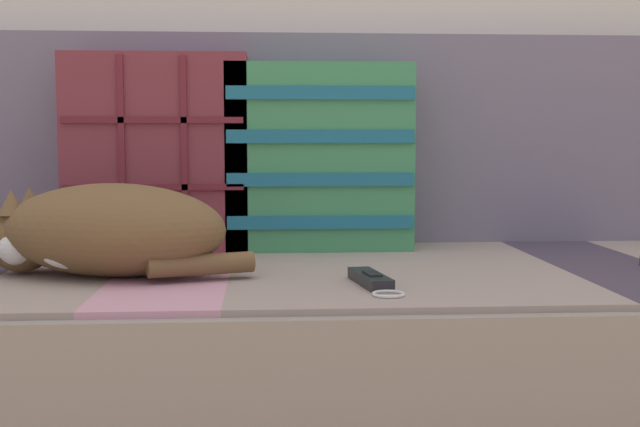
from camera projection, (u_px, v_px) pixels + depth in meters
couch at (286, 356)px, 1.48m from camera, size 1.85×0.84×0.34m
sofa_backrest at (282, 139)px, 1.79m from camera, size 1.82×0.14×0.45m
throw_pillow_quilted at (158, 153)px, 1.63m from camera, size 0.37×0.14×0.40m
throw_pillow_striped at (319, 157)px, 1.65m from camera, size 0.38×0.14×0.38m
sleeping_cat at (101, 232)px, 1.33m from camera, size 0.45×0.28×0.16m
game_remote_far at (372, 280)px, 1.25m from camera, size 0.07×0.19×0.02m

